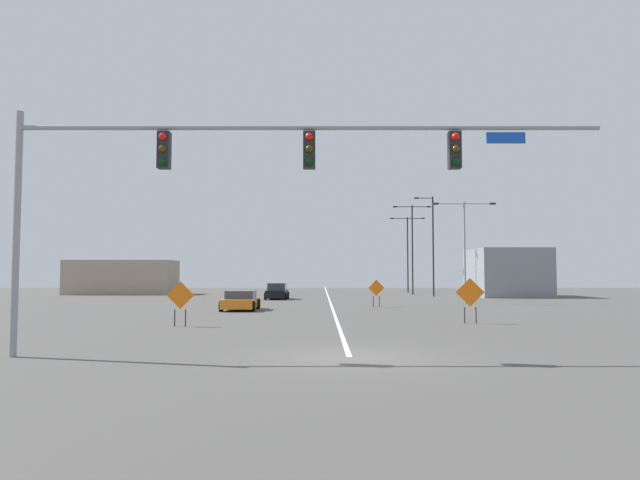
{
  "coord_description": "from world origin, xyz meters",
  "views": [
    {
      "loc": [
        -0.81,
        -15.98,
        2.31
      ],
      "look_at": [
        -0.83,
        21.16,
        4.47
      ],
      "focal_mm": 32.19,
      "sensor_mm": 36.0,
      "label": 1
    }
  ],
  "objects": [
    {
      "name": "street_lamp_near_right",
      "position": [
        10.36,
        41.05,
        5.43
      ],
      "size": [
        1.93,
        0.24,
        9.98
      ],
      "color": "black",
      "rests_on": "ground"
    },
    {
      "name": "road_centre_stripe",
      "position": [
        0.0,
        41.26,
        0.0
      ],
      "size": [
        0.16,
        82.52,
        0.01
      ],
      "color": "white",
      "rests_on": "ground"
    },
    {
      "name": "roadside_building_west",
      "position": [
        -22.59,
        47.15,
        1.86
      ],
      "size": [
        11.38,
        5.12,
        3.72
      ],
      "color": "gray",
      "rests_on": "ground"
    },
    {
      "name": "street_lamp_far_left",
      "position": [
        9.79,
        53.22,
        5.38
      ],
      "size": [
        4.24,
        0.24,
        9.11
      ],
      "color": "black",
      "rests_on": "ground"
    },
    {
      "name": "construction_sign_left_shoulder",
      "position": [
        6.11,
        10.52,
        1.33
      ],
      "size": [
        1.32,
        0.11,
        2.1
      ],
      "color": "orange",
      "rests_on": "ground"
    },
    {
      "name": "traffic_signal_assembly",
      "position": [
        -3.22,
        -0.02,
        5.36
      ],
      "size": [
        16.49,
        0.44,
        6.89
      ],
      "color": "gray",
      "rests_on": "ground"
    },
    {
      "name": "street_lamp_far_right",
      "position": [
        10.16,
        27.42,
        4.72
      ],
      "size": [
        4.8,
        0.24,
        7.76
      ],
      "color": "gray",
      "rests_on": "ground"
    },
    {
      "name": "car_black_near",
      "position": [
        -4.64,
        35.24,
        0.67
      ],
      "size": [
        2.01,
        3.94,
        1.43
      ],
      "color": "black",
      "rests_on": "ground"
    },
    {
      "name": "construction_sign_left_lane",
      "position": [
        -6.9,
        9.06,
        1.24
      ],
      "size": [
        1.2,
        0.09,
        1.95
      ],
      "color": "orange",
      "rests_on": "ground"
    },
    {
      "name": "roadside_building_east",
      "position": [
        17.78,
        41.11,
        2.36
      ],
      "size": [
        6.71,
        7.86,
        4.72
      ],
      "color": "gray",
      "rests_on": "ground"
    },
    {
      "name": "construction_sign_right_lane",
      "position": [
        3.05,
        23.46,
        1.2
      ],
      "size": [
        1.12,
        0.2,
        1.88
      ],
      "color": "orange",
      "rests_on": "ground"
    },
    {
      "name": "ground",
      "position": [
        0.0,
        0.0,
        0.0
      ],
      "size": [
        148.54,
        148.54,
        0.0
      ],
      "primitive_type": "plane",
      "color": "#4C4947"
    },
    {
      "name": "car_orange_approaching",
      "position": [
        -5.8,
        20.14,
        0.58
      ],
      "size": [
        2.15,
        4.0,
        1.22
      ],
      "color": "orange",
      "rests_on": "ground"
    },
    {
      "name": "street_lamp_mid_left",
      "position": [
        9.33,
        46.73,
        5.72
      ],
      "size": [
        4.16,
        0.24,
        9.77
      ],
      "color": "black",
      "rests_on": "ground"
    }
  ]
}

